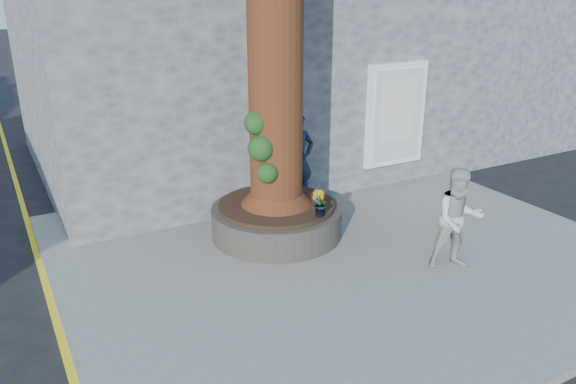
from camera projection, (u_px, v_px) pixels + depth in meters
ground at (292, 304)px, 8.08m from camera, size 120.00×120.00×0.00m
pavement at (340, 251)px, 9.56m from camera, size 9.00×8.00×0.12m
yellow_line at (58, 327)px, 7.52m from camera, size 0.10×30.00×0.01m
stone_shop at (239, 34)px, 14.02m from camera, size 10.30×8.30×6.30m
neighbour_shop at (471, 29)px, 17.70m from camera, size 6.00×8.00×6.00m
planter at (277, 219)px, 9.94m from camera, size 2.30×2.30×0.60m
man at (298, 160)px, 11.07m from camera, size 0.70×0.47×1.89m
woman at (458, 219)px, 8.62m from camera, size 0.96×0.87×1.63m
shopping_bag at (311, 200)px, 11.27m from camera, size 0.23×0.18×0.28m
plant_a at (318, 206)px, 9.23m from camera, size 0.23×0.19×0.36m
plant_b at (319, 203)px, 9.22m from camera, size 0.31×0.32×0.44m
plant_c at (295, 173)px, 10.86m from camera, size 0.24×0.24×0.33m
plant_d at (295, 174)px, 10.86m from camera, size 0.33×0.35×0.31m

